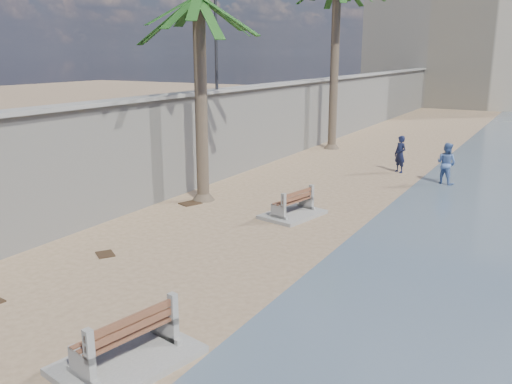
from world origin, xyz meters
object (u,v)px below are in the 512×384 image
at_px(person_a, 400,151).
at_px(bench_far, 293,205).
at_px(palm_mid, 198,1).
at_px(bench_near, 127,341).
at_px(person_b, 446,161).

bearing_deg(person_a, bench_far, -67.20).
xyz_separation_m(bench_far, person_a, (1.17, 8.07, 0.55)).
bearing_deg(palm_mid, bench_near, -61.92).
height_order(palm_mid, person_b, palm_mid).
xyz_separation_m(bench_near, person_a, (-0.12, 16.96, 0.50)).
distance_m(bench_far, person_a, 8.17).
bearing_deg(bench_near, person_a, 90.41).
relative_size(bench_far, palm_mid, 0.29).
xyz_separation_m(bench_near, person_b, (2.01, 15.77, 0.49)).
xyz_separation_m(bench_far, person_b, (3.30, 6.88, 0.54)).
bearing_deg(person_a, palm_mid, -89.91).
distance_m(bench_near, person_b, 15.90).
relative_size(bench_far, person_b, 1.22).
height_order(bench_far, palm_mid, palm_mid).
relative_size(bench_near, person_b, 1.39).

